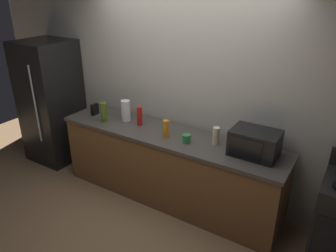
{
  "coord_description": "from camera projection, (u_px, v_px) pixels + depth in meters",
  "views": [
    {
      "loc": [
        1.83,
        -2.51,
        2.54
      ],
      "look_at": [
        0.0,
        0.4,
        1.0
      ],
      "focal_mm": 34.6,
      "sensor_mm": 36.0,
      "label": 1
    }
  ],
  "objects": [
    {
      "name": "cordless_phone",
      "position": [
        95.0,
        109.0,
        4.32
      ],
      "size": [
        0.05,
        0.11,
        0.15
      ],
      "primitive_type": "cube",
      "rotation": [
        0.0,
        0.0,
        0.01
      ],
      "color": "black",
      "rests_on": "counter_run"
    },
    {
      "name": "ground_plane",
      "position": [
        150.0,
        214.0,
        3.86
      ],
      "size": [
        8.0,
        8.0,
        0.0
      ],
      "primitive_type": "plane",
      "color": "#93704C"
    },
    {
      "name": "back_wall",
      "position": [
        186.0,
        88.0,
        3.94
      ],
      "size": [
        6.4,
        0.1,
        2.7
      ],
      "primitive_type": "cube",
      "color": "beige",
      "rests_on": "ground_plane"
    },
    {
      "name": "bottle_hot_sauce",
      "position": [
        140.0,
        116.0,
        4.0
      ],
      "size": [
        0.07,
        0.07,
        0.24
      ],
      "primitive_type": "cylinder",
      "color": "red",
      "rests_on": "counter_run"
    },
    {
      "name": "bottle_hand_soap",
      "position": [
        216.0,
        136.0,
        3.52
      ],
      "size": [
        0.08,
        0.08,
        0.2
      ],
      "primitive_type": "cylinder",
      "color": "beige",
      "rests_on": "counter_run"
    },
    {
      "name": "microwave",
      "position": [
        255.0,
        143.0,
        3.29
      ],
      "size": [
        0.48,
        0.35,
        0.27
      ],
      "color": "black",
      "rests_on": "counter_run"
    },
    {
      "name": "bottle_olive_oil",
      "position": [
        104.0,
        112.0,
        4.09
      ],
      "size": [
        0.08,
        0.08,
        0.26
      ],
      "primitive_type": "cylinder",
      "color": "#4C6B19",
      "rests_on": "counter_run"
    },
    {
      "name": "bottle_dish_soap",
      "position": [
        166.0,
        129.0,
        3.69
      ],
      "size": [
        0.07,
        0.07,
        0.2
      ],
      "primitive_type": "cylinder",
      "color": "orange",
      "rests_on": "counter_run"
    },
    {
      "name": "paper_towel_roll",
      "position": [
        126.0,
        111.0,
        4.11
      ],
      "size": [
        0.12,
        0.12,
        0.27
      ],
      "primitive_type": "cylinder",
      "color": "white",
      "rests_on": "counter_run"
    },
    {
      "name": "refrigerator",
      "position": [
        51.0,
        102.0,
        4.8
      ],
      "size": [
        0.72,
        0.73,
        1.8
      ],
      "color": "black",
      "rests_on": "ground_plane"
    },
    {
      "name": "mug_green",
      "position": [
        186.0,
        139.0,
        3.58
      ],
      "size": [
        0.09,
        0.09,
        0.1
      ],
      "primitive_type": "cylinder",
      "color": "#2D8C47",
      "rests_on": "counter_run"
    },
    {
      "name": "counter_run",
      "position": [
        168.0,
        167.0,
        3.99
      ],
      "size": [
        2.84,
        0.64,
        0.9
      ],
      "color": "brown",
      "rests_on": "ground_plane"
    }
  ]
}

